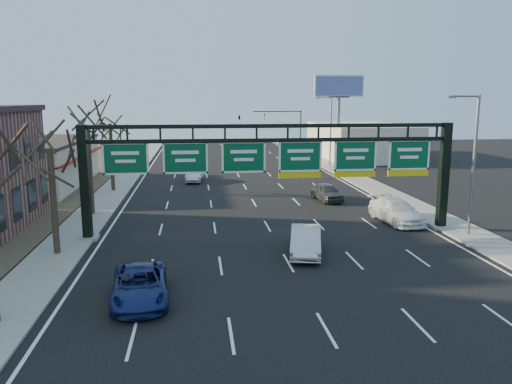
{
  "coord_description": "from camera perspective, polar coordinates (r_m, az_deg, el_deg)",
  "views": [
    {
      "loc": [
        -4.83,
        -23.41,
        8.73
      ],
      "look_at": [
        -1.28,
        5.96,
        3.2
      ],
      "focal_mm": 35.0,
      "sensor_mm": 36.0,
      "label": 1
    }
  ],
  "objects": [
    {
      "name": "tree_mid",
      "position": [
        39.24,
        -18.83,
        8.75
      ],
      "size": [
        3.6,
        3.6,
        9.24
      ],
      "color": "#332A1C",
      "rests_on": "sidewalk_left"
    },
    {
      "name": "ground",
      "position": [
        25.45,
        4.54,
        -9.51
      ],
      "size": [
        160.0,
        160.0,
        0.0
      ],
      "primitive_type": "plane",
      "color": "black",
      "rests_on": "ground"
    },
    {
      "name": "traffic_signal_mast",
      "position": [
        79.18,
        0.76,
        8.24
      ],
      "size": [
        10.16,
        0.54,
        7.0
      ],
      "color": "black",
      "rests_on": "ground"
    },
    {
      "name": "building_right_distant",
      "position": [
        77.75,
        11.83,
        5.76
      ],
      "size": [
        12.0,
        20.0,
        5.0
      ],
      "primitive_type": "cube",
      "color": "beige",
      "rests_on": "ground"
    },
    {
      "name": "car_blue_suv",
      "position": [
        22.78,
        -13.15,
        -10.31
      ],
      "size": [
        2.81,
        5.33,
        1.43
      ],
      "primitive_type": "imported",
      "rotation": [
        0.0,
        0.0,
        0.09
      ],
      "color": "navy",
      "rests_on": "ground"
    },
    {
      "name": "streetlight_far",
      "position": [
        65.83,
        8.43,
        7.29
      ],
      "size": [
        2.15,
        0.22,
        9.0
      ],
      "color": "slate",
      "rests_on": "sidewalk_right"
    },
    {
      "name": "billboard_right",
      "position": [
        71.21,
        9.45,
        10.71
      ],
      "size": [
        7.0,
        0.5,
        12.0
      ],
      "color": "slate",
      "rests_on": "ground"
    },
    {
      "name": "streetlight_near",
      "position": [
        34.32,
        23.48,
        3.61
      ],
      "size": [
        2.15,
        0.22,
        9.0
      ],
      "color": "slate",
      "rests_on": "sidewalk_right"
    },
    {
      "name": "tree_far",
      "position": [
        49.08,
        -16.42,
        8.71
      ],
      "size": [
        3.6,
        3.6,
        8.86
      ],
      "color": "#332A1C",
      "rests_on": "sidewalk_left"
    },
    {
      "name": "car_white_wagon",
      "position": [
        37.21,
        15.75,
        -2.11
      ],
      "size": [
        2.92,
        5.8,
        1.62
      ],
      "primitive_type": "imported",
      "rotation": [
        0.0,
        0.0,
        0.12
      ],
      "color": "white",
      "rests_on": "ground"
    },
    {
      "name": "car_silver_distant",
      "position": [
        53.88,
        -7.05,
        1.98
      ],
      "size": [
        1.96,
        4.66,
        1.5
      ],
      "primitive_type": "imported",
      "rotation": [
        0.0,
        0.0,
        -0.08
      ],
      "color": "#B8B8BE",
      "rests_on": "ground"
    },
    {
      "name": "tree_gantry",
      "position": [
        29.55,
        -22.68,
        6.64
      ],
      "size": [
        3.6,
        3.6,
        8.48
      ],
      "color": "#332A1C",
      "rests_on": "sidewalk_left"
    },
    {
      "name": "car_silver_sedan",
      "position": [
        28.62,
        5.7,
        -5.59
      ],
      "size": [
        2.66,
        5.01,
        1.57
      ],
      "primitive_type": "imported",
      "rotation": [
        0.0,
        0.0,
        -0.22
      ],
      "color": "#BBBCC1",
      "rests_on": "ground"
    },
    {
      "name": "sidewalk_left",
      "position": [
        44.98,
        -16.96,
        -0.99
      ],
      "size": [
        3.0,
        120.0,
        0.12
      ],
      "primitive_type": "cube",
      "color": "gray",
      "rests_on": "ground"
    },
    {
      "name": "sign_gantry",
      "position": [
        32.07,
        2.13,
        3.23
      ],
      "size": [
        24.6,
        1.2,
        7.2
      ],
      "color": "black",
      "rests_on": "ground"
    },
    {
      "name": "sidewalk_right",
      "position": [
        47.65,
        14.96,
        -0.26
      ],
      "size": [
        3.0,
        120.0,
        0.12
      ],
      "primitive_type": "cube",
      "color": "gray",
      "rests_on": "ground"
    },
    {
      "name": "cream_strip",
      "position": [
        55.36,
        -24.37,
        3.03
      ],
      "size": [
        10.9,
        18.4,
        4.7
      ],
      "color": "beige",
      "rests_on": "ground"
    },
    {
      "name": "lane_markings",
      "position": [
        44.54,
        -0.52,
        -0.71
      ],
      "size": [
        21.6,
        120.0,
        0.01
      ],
      "primitive_type": "cube",
      "color": "white",
      "rests_on": "ground"
    },
    {
      "name": "car_grey_far",
      "position": [
        43.88,
        8.11,
        -0.01
      ],
      "size": [
        2.28,
        4.53,
        1.48
      ],
      "primitive_type": "imported",
      "rotation": [
        0.0,
        0.0,
        0.13
      ],
      "color": "#3D3F41",
      "rests_on": "ground"
    }
  ]
}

